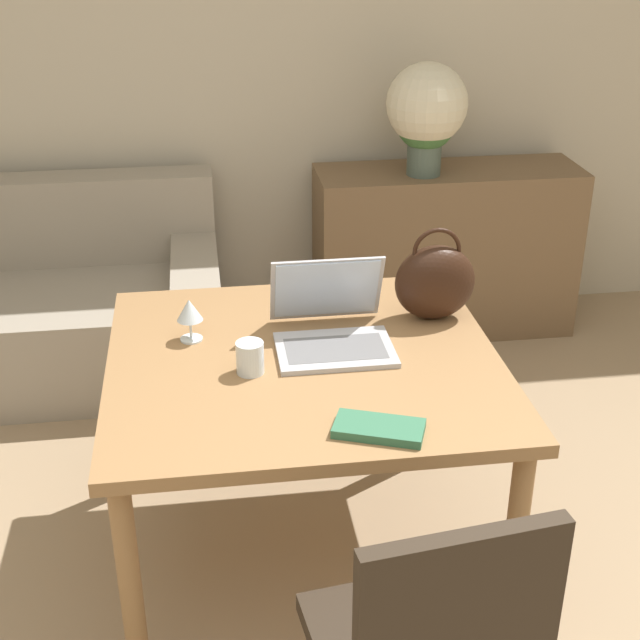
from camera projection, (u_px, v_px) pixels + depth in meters
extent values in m
cube|color=#BCB29E|center=(262.00, 42.00, 4.02)|extent=(10.00, 0.06, 2.70)
cube|color=olive|center=(304.00, 363.00, 2.64)|extent=(1.15, 1.09, 0.04)
cylinder|color=olive|center=(131.00, 591.00, 2.31)|extent=(0.06, 0.06, 0.70)
cylinder|color=olive|center=(514.00, 553.00, 2.44)|extent=(0.06, 0.06, 0.70)
cylinder|color=olive|center=(144.00, 399.00, 3.16)|extent=(0.06, 0.06, 0.70)
cylinder|color=olive|center=(427.00, 378.00, 3.29)|extent=(0.06, 0.06, 0.70)
cube|color=#2D2319|center=(458.00, 631.00, 1.71)|extent=(0.42, 0.09, 0.47)
cube|color=gray|center=(11.00, 334.00, 3.92)|extent=(1.85, 0.84, 0.42)
cube|color=gray|center=(9.00, 222.00, 4.02)|extent=(1.85, 0.20, 0.40)
cube|color=gray|center=(198.00, 308.00, 3.99)|extent=(0.20, 0.84, 0.56)
cube|color=brown|center=(445.00, 251.00, 4.28)|extent=(1.23, 0.40, 0.81)
cube|color=#ADADB2|center=(335.00, 350.00, 2.65)|extent=(0.35, 0.25, 0.02)
cube|color=slate|center=(335.00, 348.00, 2.64)|extent=(0.30, 0.16, 0.00)
cube|color=#ADADB2|center=(326.00, 289.00, 2.76)|extent=(0.35, 0.10, 0.23)
cube|color=silver|center=(327.00, 289.00, 2.75)|extent=(0.32, 0.09, 0.21)
cylinder|color=silver|center=(250.00, 358.00, 2.53)|extent=(0.08, 0.08, 0.10)
cylinder|color=silver|center=(191.00, 339.00, 2.73)|extent=(0.07, 0.07, 0.01)
cylinder|color=silver|center=(191.00, 329.00, 2.71)|extent=(0.01, 0.01, 0.06)
cone|color=silver|center=(189.00, 310.00, 2.69)|extent=(0.08, 0.08, 0.07)
ellipsoid|color=black|center=(435.00, 282.00, 2.81)|extent=(0.26, 0.15, 0.25)
torus|color=black|center=(437.00, 251.00, 2.77)|extent=(0.16, 0.01, 0.16)
cylinder|color=#47564C|center=(424.00, 155.00, 3.99)|extent=(0.15, 0.15, 0.18)
sphere|color=#3D6B38|center=(426.00, 120.00, 3.92)|extent=(0.27, 0.27, 0.27)
sphere|color=beige|center=(427.00, 104.00, 3.89)|extent=(0.36, 0.36, 0.36)
cube|color=#336B4C|center=(379.00, 428.00, 2.27)|extent=(0.25, 0.19, 0.02)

